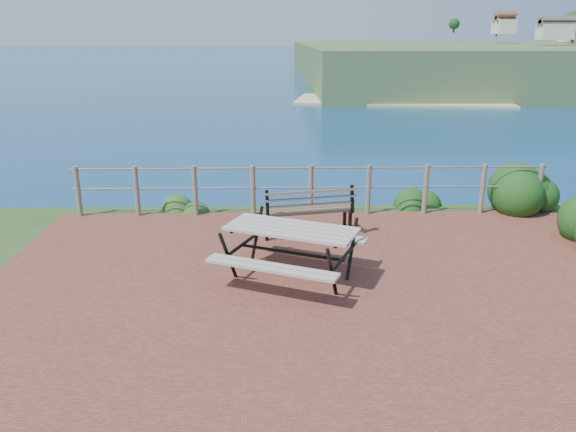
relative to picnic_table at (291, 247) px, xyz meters
name	(u,v)px	position (x,y,z in m)	size (l,w,h in m)	color
ground	(325,286)	(0.48, -0.23, -0.51)	(10.00, 7.00, 0.12)	brown
ocean	(276,45)	(0.48, 199.77, -0.51)	(1200.00, 1200.00, 0.00)	#14597C
safety_railing	(311,187)	(0.48, 3.12, 0.07)	(9.40, 0.10, 1.00)	#6B5B4C
picnic_table	(291,247)	(0.00, 0.00, 0.00)	(2.03, 1.52, 0.79)	#9A958A
park_bench	(307,203)	(0.34, 1.92, 0.11)	(1.70, 0.73, 0.93)	brown
shrub_right_edge	(529,211)	(5.03, 3.29, -0.51)	(1.13, 1.13, 1.62)	#133D13
shrub_lip_west	(187,209)	(-2.07, 3.60, -0.51)	(0.72, 0.72, 0.44)	#1D4E1D
shrub_lip_east	(416,206)	(2.77, 3.67, -0.51)	(0.78, 0.78, 0.52)	#133D13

